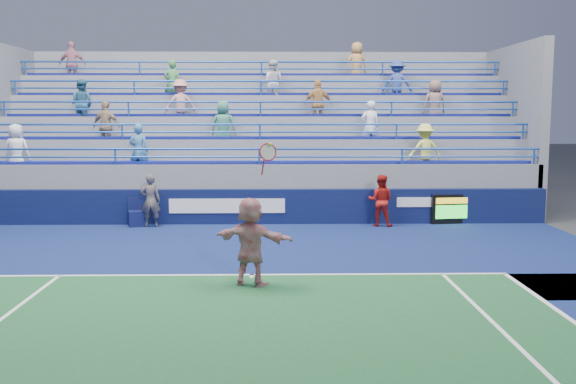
{
  "coord_description": "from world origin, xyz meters",
  "views": [
    {
      "loc": [
        0.51,
        -13.41,
        3.45
      ],
      "look_at": [
        0.82,
        2.5,
        1.5
      ],
      "focal_mm": 40.0,
      "sensor_mm": 36.0,
      "label": 1
    }
  ],
  "objects_px": {
    "serve_speed_board": "(452,209)",
    "line_judge": "(151,201)",
    "judge_chair": "(137,217)",
    "ball_girl": "(381,201)",
    "tennis_player": "(251,241)"
  },
  "relations": [
    {
      "from": "serve_speed_board",
      "to": "judge_chair",
      "type": "distance_m",
      "value": 9.82
    },
    {
      "from": "judge_chair",
      "to": "ball_girl",
      "type": "distance_m",
      "value": 7.51
    },
    {
      "from": "serve_speed_board",
      "to": "tennis_player",
      "type": "distance_m",
      "value": 9.37
    },
    {
      "from": "serve_speed_board",
      "to": "line_judge",
      "type": "bearing_deg",
      "value": -177.6
    },
    {
      "from": "judge_chair",
      "to": "tennis_player",
      "type": "distance_m",
      "value": 7.89
    },
    {
      "from": "tennis_player",
      "to": "line_judge",
      "type": "height_order",
      "value": "tennis_player"
    },
    {
      "from": "line_judge",
      "to": "serve_speed_board",
      "type": "bearing_deg",
      "value": 175.9
    },
    {
      "from": "line_judge",
      "to": "ball_girl",
      "type": "distance_m",
      "value": 7.03
    },
    {
      "from": "tennis_player",
      "to": "ball_girl",
      "type": "xyz_separation_m",
      "value": [
        3.72,
        6.79,
        -0.11
      ]
    },
    {
      "from": "judge_chair",
      "to": "ball_girl",
      "type": "height_order",
      "value": "ball_girl"
    },
    {
      "from": "judge_chair",
      "to": "ball_girl",
      "type": "relative_size",
      "value": 0.54
    },
    {
      "from": "tennis_player",
      "to": "serve_speed_board",
      "type": "bearing_deg",
      "value": 49.78
    },
    {
      "from": "tennis_player",
      "to": "line_judge",
      "type": "xyz_separation_m",
      "value": [
        -3.31,
        6.76,
        -0.09
      ]
    },
    {
      "from": "serve_speed_board",
      "to": "judge_chair",
      "type": "height_order",
      "value": "serve_speed_board"
    },
    {
      "from": "tennis_player",
      "to": "judge_chair",
      "type": "bearing_deg",
      "value": 118.64
    }
  ]
}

